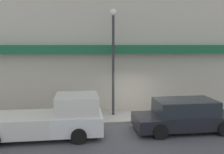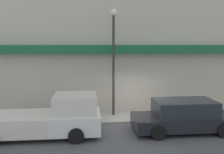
% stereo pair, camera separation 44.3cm
% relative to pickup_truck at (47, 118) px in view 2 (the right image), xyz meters
% --- Properties ---
extents(ground_plane, '(80.00, 80.00, 0.00)m').
position_rel_pickup_truck_xyz_m(ground_plane, '(4.39, 1.33, -0.81)').
color(ground_plane, '#4C4C4F').
extents(sidewalk, '(36.00, 2.41, 0.12)m').
position_rel_pickup_truck_xyz_m(sidewalk, '(4.39, 2.53, -0.74)').
color(sidewalk, '#9E998E').
rests_on(sidewalk, ground).
extents(building, '(19.80, 3.80, 9.73)m').
position_rel_pickup_truck_xyz_m(building, '(4.40, 5.22, 4.05)').
color(building, '#BCB29E').
rests_on(building, ground).
extents(pickup_truck, '(5.46, 2.19, 1.87)m').
position_rel_pickup_truck_xyz_m(pickup_truck, '(0.00, 0.00, 0.00)').
color(pickup_truck, white).
rests_on(pickup_truck, ground).
extents(parked_car, '(4.79, 2.10, 1.49)m').
position_rel_pickup_truck_xyz_m(parked_car, '(6.29, -0.00, -0.08)').
color(parked_car, black).
rests_on(parked_car, ground).
extents(fire_hydrant, '(0.21, 0.21, 0.73)m').
position_rel_pickup_truck_xyz_m(fire_hydrant, '(5.29, 1.84, -0.32)').
color(fire_hydrant, red).
rests_on(fire_hydrant, sidewalk).
extents(street_lamp, '(0.36, 0.36, 5.85)m').
position_rel_pickup_truck_xyz_m(street_lamp, '(3.24, 2.69, 2.95)').
color(street_lamp, '#2D2D2D').
rests_on(street_lamp, sidewalk).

